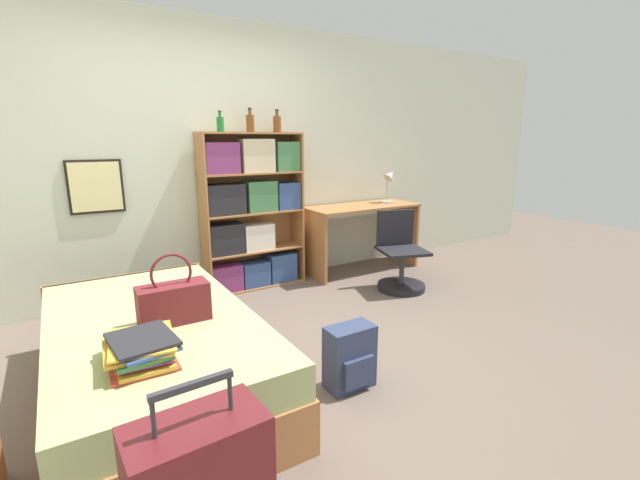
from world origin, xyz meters
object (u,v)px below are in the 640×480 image
bottle_green (220,124)px  bottle_clear (277,124)px  handbag (174,302)px  backpack (350,358)px  bed (154,354)px  desk_lamp (390,180)px  bottle_brown (250,123)px  desk_chair (400,265)px  book_stack_on_bed (141,350)px  desk (362,225)px  bookcase (251,213)px

bottle_green → bottle_clear: bearing=4.5°
handbag → backpack: handbag is taller
bed → desk_lamp: bearing=24.6°
bottle_brown → desk_chair: bearing=-35.6°
bottle_brown → bottle_clear: (0.28, -0.01, -0.00)m
book_stack_on_bed → desk_lamp: desk_lamp is taller
book_stack_on_bed → desk: size_ratio=0.30×
handbag → desk_chair: (2.40, 0.76, -0.36)m
desk → bottle_brown: bearing=173.1°
book_stack_on_bed → backpack: size_ratio=0.99×
bookcase → bottle_clear: bearing=4.2°
book_stack_on_bed → desk: desk is taller
bottle_clear → backpack: bottle_clear is taller
handbag → bottle_green: bottle_green is taller
desk → desk_chair: bearing=-93.7°
bottle_clear → desk: bearing=-8.3°
desk_chair → backpack: 1.90m
bed → bottle_brown: size_ratio=8.49×
book_stack_on_bed → desk: (2.68, 1.86, -0.01)m
bookcase → desk_chair: 1.60m
handbag → bottle_clear: 2.42m
bottle_clear → backpack: bearing=-105.0°
handbag → desk_lamp: bearing=27.8°
bottle_brown → handbag: bearing=-126.0°
bed → backpack: size_ratio=4.88×
book_stack_on_bed → handbag: bearing=57.8°
desk_lamp → bottle_brown: bearing=175.8°
bottle_clear → desk: bottle_clear is taller
bookcase → desk: 1.33m
desk_lamp → desk_chair: desk_lamp is taller
bottle_clear → desk_lamp: (1.39, -0.11, -0.62)m
bottle_clear → desk_chair: (0.93, -0.86, -1.40)m
bottle_green → bottle_brown: size_ratio=0.83×
bottle_green → desk_lamp: bottle_green is taller
book_stack_on_bed → desk_lamp: bearing=31.4°
desk_chair → bottle_green: bearing=152.1°
bottle_brown → desk: 1.68m
bottle_brown → bottle_clear: bearing=-1.9°
bed → bottle_clear: (1.57, 1.47, 1.40)m
handbag → bottle_clear: size_ratio=1.80×
bottle_green → book_stack_on_bed: bearing=-119.5°
bottle_brown → bookcase: bearing=-143.0°
bottle_green → backpack: 2.47m
desk_chair → backpack: bearing=-141.1°
book_stack_on_bed → bookcase: 2.42m
bottle_green → handbag: bearing=-118.8°
book_stack_on_bed → bottle_green: bearing=60.5°
bottle_brown → desk_lamp: bottle_brown is taller
bookcase → desk_lamp: bookcase is taller
bottle_brown → desk: (1.26, -0.15, -1.11)m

